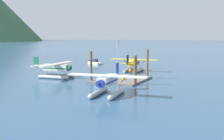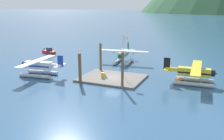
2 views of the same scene
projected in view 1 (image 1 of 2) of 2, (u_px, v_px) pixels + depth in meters
name	position (u px, v px, depth m)	size (l,w,h in m)	color
ground_plane	(121.00, 80.00, 48.38)	(1200.00, 1200.00, 0.00)	#2D5175
dock_platform	(121.00, 80.00, 48.36)	(10.13, 8.04, 0.30)	#66605B
piling_near_left	(135.00, 70.00, 43.08)	(0.49, 0.49, 4.68)	brown
piling_near_right	(147.00, 64.00, 49.41)	(0.38, 0.38, 5.33)	brown
piling_far_left	(91.00, 67.00, 46.14)	(0.42, 0.42, 5.18)	brown
flagpole	(117.00, 54.00, 49.73)	(0.95, 0.10, 6.85)	silver
fuel_drum	(124.00, 77.00, 46.77)	(0.62, 0.62, 0.88)	gold
mooring_buoy	(131.00, 71.00, 58.68)	(0.79, 0.79, 0.79)	orange
seaplane_yellow_stbd_fwd	(134.00, 64.00, 60.58)	(7.98, 10.46, 3.84)	#B7BABF
seaplane_white_port_aft	(108.00, 83.00, 35.78)	(7.95, 10.49, 3.84)	#B7BABF
seaplane_cream_bow_left	(56.00, 69.00, 50.93)	(10.49, 7.95, 3.84)	#B7BABF
boat_white_open_east	(95.00, 63.00, 76.39)	(2.96, 4.63, 1.50)	silver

